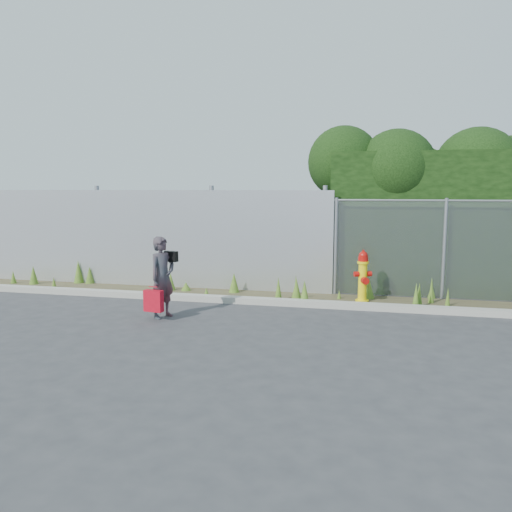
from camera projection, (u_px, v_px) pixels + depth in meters
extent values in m
plane|color=#343537|center=(255.00, 330.00, 7.91)|extent=(80.00, 80.00, 0.00)
cube|color=#9A978B|center=(276.00, 302.00, 9.64)|extent=(16.00, 0.22, 0.12)
cube|color=#433C26|center=(281.00, 298.00, 10.23)|extent=(16.00, 1.20, 0.01)
cone|color=#42681F|center=(234.00, 283.00, 10.71)|extent=(0.23, 0.23, 0.43)
cone|color=#42681F|center=(296.00, 285.00, 10.49)|extent=(0.09, 0.09, 0.44)
cone|color=#42681F|center=(54.00, 283.00, 11.26)|extent=(0.11, 0.11, 0.24)
cone|color=#42681F|center=(419.00, 296.00, 9.37)|extent=(0.14, 0.14, 0.47)
cone|color=#42681F|center=(296.00, 290.00, 10.01)|extent=(0.21, 0.21, 0.43)
cone|color=#42681F|center=(78.00, 272.00, 11.78)|extent=(0.23, 0.23, 0.54)
cone|color=#42681F|center=(416.00, 296.00, 9.25)|extent=(0.14, 0.14, 0.50)
cone|color=#42681F|center=(448.00, 298.00, 9.43)|extent=(0.09, 0.09, 0.37)
cone|color=#42681F|center=(431.00, 291.00, 9.70)|extent=(0.11, 0.11, 0.52)
cone|color=#42681F|center=(339.00, 295.00, 10.10)|extent=(0.08, 0.08, 0.19)
cone|color=#42681F|center=(154.00, 291.00, 10.36)|extent=(0.16, 0.16, 0.25)
cone|color=#42681F|center=(278.00, 290.00, 9.91)|extent=(0.15, 0.15, 0.48)
cone|color=#42681F|center=(305.00, 293.00, 9.66)|extent=(0.19, 0.19, 0.47)
cone|color=#42681F|center=(90.00, 276.00, 11.73)|extent=(0.21, 0.21, 0.41)
cone|color=#42681F|center=(432.00, 292.00, 10.12)|extent=(0.16, 0.16, 0.30)
cone|color=#42681F|center=(13.00, 278.00, 11.73)|extent=(0.14, 0.14, 0.31)
cone|color=#42681F|center=(186.00, 287.00, 10.92)|extent=(0.23, 0.23, 0.19)
cone|color=#42681F|center=(369.00, 289.00, 10.12)|extent=(0.23, 0.23, 0.42)
cone|color=#42681F|center=(171.00, 282.00, 10.95)|extent=(0.21, 0.21, 0.38)
cone|color=#42681F|center=(34.00, 276.00, 11.63)|extent=(0.21, 0.21, 0.44)
cone|color=#42681F|center=(206.00, 294.00, 10.11)|extent=(0.15, 0.15, 0.24)
cube|color=#BBBDC3|center=(146.00, 239.00, 11.38)|extent=(8.50, 0.08, 2.20)
cylinder|color=gray|center=(99.00, 235.00, 11.76)|extent=(0.10, 0.10, 2.30)
cylinder|color=gray|center=(212.00, 237.00, 11.14)|extent=(0.10, 0.10, 2.30)
cylinder|color=gray|center=(324.00, 240.00, 10.59)|extent=(0.10, 0.10, 2.30)
cube|color=gray|center=(501.00, 252.00, 9.74)|extent=(6.50, 0.03, 2.00)
cylinder|color=gray|center=(504.00, 201.00, 9.61)|extent=(6.50, 0.04, 0.04)
cylinder|color=gray|center=(336.00, 247.00, 10.44)|extent=(0.07, 0.07, 2.05)
cylinder|color=gray|center=(444.00, 250.00, 9.97)|extent=(0.07, 0.07, 2.05)
cube|color=black|center=(506.00, 223.00, 10.57)|extent=(7.30, 1.60, 3.00)
sphere|color=black|center=(344.00, 162.00, 11.17)|extent=(1.60, 1.60, 1.60)
sphere|color=black|center=(396.00, 168.00, 10.77)|extent=(1.69, 1.69, 1.69)
sphere|color=black|center=(418.00, 180.00, 11.02)|extent=(1.48, 1.48, 1.48)
sphere|color=black|center=(477.00, 170.00, 10.68)|extent=(1.80, 1.80, 1.80)
sphere|color=black|center=(509.00, 171.00, 10.70)|extent=(1.51, 1.51, 1.51)
cylinder|color=yellow|center=(362.00, 301.00, 9.85)|extent=(0.26, 0.26, 0.06)
cylinder|color=yellow|center=(362.00, 283.00, 9.80)|extent=(0.17, 0.17, 0.78)
cylinder|color=yellow|center=(363.00, 262.00, 9.75)|extent=(0.22, 0.22, 0.05)
cylinder|color=#B20F0A|center=(363.00, 259.00, 9.74)|extent=(0.19, 0.19, 0.09)
sphere|color=#B20F0A|center=(363.00, 256.00, 9.73)|extent=(0.18, 0.18, 0.18)
cylinder|color=#B20F0A|center=(363.00, 251.00, 9.72)|extent=(0.05, 0.05, 0.05)
cylinder|color=#B20F0A|center=(356.00, 274.00, 9.81)|extent=(0.09, 0.10, 0.10)
cylinder|color=#B20F0A|center=(369.00, 274.00, 9.75)|extent=(0.09, 0.10, 0.10)
cylinder|color=#B20F0A|center=(362.00, 281.00, 9.67)|extent=(0.14, 0.11, 0.14)
imported|color=#0D4F57|center=(162.00, 277.00, 8.64)|extent=(0.52, 0.61, 1.42)
cube|color=#AA0918|center=(154.00, 301.00, 8.43)|extent=(0.33, 0.12, 0.37)
cylinder|color=#AA0918|center=(153.00, 287.00, 8.40)|extent=(0.16, 0.01, 0.01)
cube|color=black|center=(171.00, 256.00, 8.74)|extent=(0.24, 0.10, 0.18)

